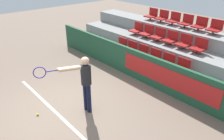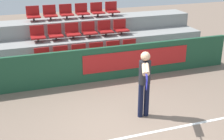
{
  "view_description": "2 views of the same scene",
  "coord_description": "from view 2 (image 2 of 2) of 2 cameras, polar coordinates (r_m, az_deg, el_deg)",
  "views": [
    {
      "loc": [
        4.9,
        -2.4,
        3.9
      ],
      "look_at": [
        0.27,
        1.7,
        0.84
      ],
      "focal_mm": 35.0,
      "sensor_mm": 36.0,
      "label": 1
    },
    {
      "loc": [
        -2.47,
        -5.72,
        3.93
      ],
      "look_at": [
        -0.03,
        1.32,
        1.02
      ],
      "focal_mm": 50.0,
      "sensor_mm": 36.0,
      "label": 2
    }
  ],
  "objects": [
    {
      "name": "stadium_chair_4",
      "position": [
        10.54,
        0.43,
        3.65
      ],
      "size": [
        0.47,
        0.45,
        0.52
      ],
      "color": "#333333",
      "rests_on": "bleacher_tier_front"
    },
    {
      "name": "stadium_chair_17",
      "position": [
        12.28,
        0.0,
        11.0
      ],
      "size": [
        0.47,
        0.45,
        0.52
      ],
      "color": "#333333",
      "rests_on": "bleacher_tier_back"
    },
    {
      "name": "stadium_chair_0",
      "position": [
        10.03,
        -12.56,
        2.2
      ],
      "size": [
        0.47,
        0.45,
        0.52
      ],
      "color": "#333333",
      "rests_on": "bleacher_tier_front"
    },
    {
      "name": "bleacher_tier_front",
      "position": [
        10.33,
        -4.04,
        0.43
      ],
      "size": [
        9.05,
        0.98,
        0.5
      ],
      "color": "gray",
      "rests_on": "ground"
    },
    {
      "name": "barrier_wall",
      "position": [
        9.72,
        -2.98,
        0.95
      ],
      "size": [
        9.45,
        0.14,
        1.09
      ],
      "color": "#1E4C33",
      "rests_on": "ground"
    },
    {
      "name": "stadium_chair_9",
      "position": [
        11.13,
        -4.19,
        7.22
      ],
      "size": [
        0.47,
        0.45,
        0.52
      ],
      "color": "#333333",
      "rests_on": "bleacher_tier_middle"
    },
    {
      "name": "stadium_chair_12",
      "position": [
        11.67,
        -14.21,
        9.8
      ],
      "size": [
        0.47,
        0.45,
        0.52
      ],
      "color": "#333333",
      "rests_on": "bleacher_tier_back"
    },
    {
      "name": "stadium_chair_8",
      "position": [
        11.0,
        -7.22,
        6.94
      ],
      "size": [
        0.47,
        0.45,
        0.52
      ],
      "color": "#333333",
      "rests_on": "bleacher_tier_middle"
    },
    {
      "name": "stadium_chair_10",
      "position": [
        11.29,
        -1.24,
        7.48
      ],
      "size": [
        0.47,
        0.45,
        0.52
      ],
      "color": "#333333",
      "rests_on": "bleacher_tier_middle"
    },
    {
      "name": "stadium_chair_6",
      "position": [
        10.83,
        -13.44,
        6.29
      ],
      "size": [
        0.47,
        0.45,
        0.52
      ],
      "color": "#333333",
      "rests_on": "bleacher_tier_middle"
    },
    {
      "name": "stadium_chair_7",
      "position": [
        10.9,
        -10.31,
        6.63
      ],
      "size": [
        0.47,
        0.45,
        0.52
      ],
      "color": "#333333",
      "rests_on": "bleacher_tier_middle"
    },
    {
      "name": "stadium_chair_3",
      "position": [
        10.36,
        -2.69,
        3.31
      ],
      "size": [
        0.47,
        0.45,
        0.52
      ],
      "color": "#333333",
      "rests_on": "bleacher_tier_front"
    },
    {
      "name": "stadium_chair_13",
      "position": [
        11.73,
        -11.27,
        10.1
      ],
      "size": [
        0.47,
        0.45,
        0.52
      ],
      "color": "#333333",
      "rests_on": "bleacher_tier_back"
    },
    {
      "name": "court_baseline",
      "position": [
        7.18,
        4.36,
        -11.86
      ],
      "size": [
        4.88,
        0.08,
        0.01
      ],
      "color": "white",
      "rests_on": "ground"
    },
    {
      "name": "stadium_chair_16",
      "position": [
        12.1,
        -2.72,
        10.82
      ],
      "size": [
        0.47,
        0.45,
        0.52
      ],
      "color": "#333333",
      "rests_on": "bleacher_tier_back"
    },
    {
      "name": "tennis_player",
      "position": [
        7.44,
        5.98,
        -1.65
      ],
      "size": [
        0.68,
        1.37,
        1.69
      ],
      "rotation": [
        0.0,
        0.0,
        -0.4
      ],
      "color": "black",
      "rests_on": "ground"
    },
    {
      "name": "ground_plane",
      "position": [
        7.36,
        3.63,
        -10.96
      ],
      "size": [
        30.0,
        30.0,
        0.0
      ],
      "primitive_type": "plane",
      "color": "#7A6656"
    },
    {
      "name": "stadium_chair_5",
      "position": [
        10.74,
        3.44,
        3.96
      ],
      "size": [
        0.47,
        0.45,
        0.52
      ],
      "color": "#333333",
      "rests_on": "bleacher_tier_front"
    },
    {
      "name": "stadium_chair_1",
      "position": [
        10.11,
        -9.21,
        2.59
      ],
      "size": [
        0.47,
        0.45,
        0.52
      ],
      "color": "#333333",
      "rests_on": "bleacher_tier_front"
    },
    {
      "name": "bleacher_tier_middle",
      "position": [
        11.15,
        -5.41,
        3.32
      ],
      "size": [
        9.05,
        0.98,
        1.0
      ],
      "color": "gray",
      "rests_on": "ground"
    },
    {
      "name": "bleacher_tier_back",
      "position": [
        11.99,
        -6.6,
        5.82
      ],
      "size": [
        9.05,
        0.98,
        1.49
      ],
      "color": "gray",
      "rests_on": "ground"
    },
    {
      "name": "stadium_chair_2",
      "position": [
        10.22,
        -5.91,
        2.96
      ],
      "size": [
        0.47,
        0.45,
        0.52
      ],
      "color": "#333333",
      "rests_on": "bleacher_tier_front"
    },
    {
      "name": "stadium_chair_14",
      "position": [
        11.83,
        -8.37,
        10.37
      ],
      "size": [
        0.47,
        0.45,
        0.52
      ],
      "color": "#333333",
      "rests_on": "bleacher_tier_back"
    },
    {
      "name": "stadium_chair_11",
      "position": [
        11.49,
        1.62,
        7.72
      ],
      "size": [
        0.47,
        0.45,
        0.52
      ],
      "color": "#333333",
      "rests_on": "bleacher_tier_middle"
    },
    {
      "name": "stadium_chair_15",
      "position": [
        11.95,
        -5.51,
        10.61
      ],
      "size": [
        0.47,
        0.45,
        0.52
      ],
      "color": "#333333",
      "rests_on": "bleacher_tier_back"
    }
  ]
}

